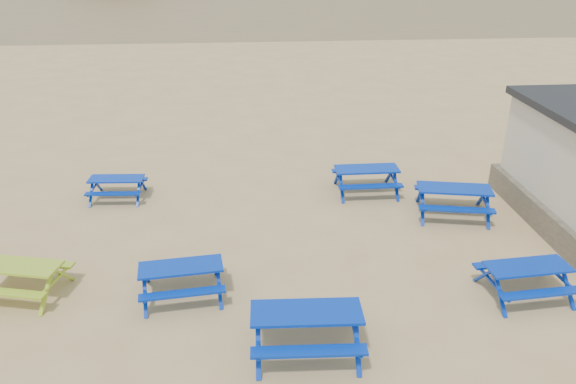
{
  "coord_description": "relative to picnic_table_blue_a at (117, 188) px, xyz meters",
  "views": [
    {
      "loc": [
        -0.8,
        -11.75,
        7.11
      ],
      "look_at": [
        0.33,
        1.5,
        1.0
      ],
      "focal_mm": 35.0,
      "sensor_mm": 36.0,
      "label": 1
    }
  ],
  "objects": [
    {
      "name": "ground",
      "position": [
        4.53,
        -3.65,
        -0.33
      ],
      "size": [
        400.0,
        400.0,
        0.0
      ],
      "primitive_type": "plane",
      "color": "tan",
      "rests_on": "ground"
    },
    {
      "name": "wet_sand",
      "position": [
        4.53,
        51.35,
        -0.32
      ],
      "size": [
        400.0,
        400.0,
        0.0
      ],
      "primitive_type": "plane",
      "color": "olive",
      "rests_on": "ground"
    },
    {
      "name": "picnic_table_blue_a",
      "position": [
        0.0,
        0.0,
        0.0
      ],
      "size": [
        1.64,
        1.35,
        0.66
      ],
      "rotation": [
        0.0,
        0.0,
        -0.06
      ],
      "color": "#012193",
      "rests_on": "ground"
    },
    {
      "name": "picnic_table_blue_b",
      "position": [
        9.45,
        -1.89,
        0.09
      ],
      "size": [
        2.26,
        1.96,
        0.83
      ],
      "rotation": [
        0.0,
        0.0,
        -0.2
      ],
      "color": "#012193",
      "rests_on": "ground"
    },
    {
      "name": "picnic_table_blue_c",
      "position": [
        7.39,
        -0.19,
        0.07
      ],
      "size": [
        1.88,
        1.52,
        0.79
      ],
      "rotation": [
        0.0,
        0.0,
        0.0
      ],
      "color": "#012193",
      "rests_on": "ground"
    },
    {
      "name": "picnic_table_blue_d",
      "position": [
        2.32,
        -5.13,
        0.04
      ],
      "size": [
        1.91,
        1.6,
        0.74
      ],
      "rotation": [
        0.0,
        0.0,
        0.11
      ],
      "color": "#012193",
      "rests_on": "ground"
    },
    {
      "name": "picnic_table_blue_e",
      "position": [
        4.78,
        -7.07,
        0.1
      ],
      "size": [
        2.12,
        1.74,
        0.86
      ],
      "rotation": [
        0.0,
        0.0,
        -0.04
      ],
      "color": "#012193",
      "rests_on": "ground"
    },
    {
      "name": "picnic_table_blue_f",
      "position": [
        9.66,
        -5.75,
        0.04
      ],
      "size": [
        1.88,
        1.56,
        0.74
      ],
      "rotation": [
        0.0,
        0.0,
        0.08
      ],
      "color": "#012193",
      "rests_on": "ground"
    },
    {
      "name": "picnic_table_yellow",
      "position": [
        -1.11,
        -4.79,
        0.04
      ],
      "size": [
        2.03,
        1.78,
        0.73
      ],
      "rotation": [
        0.0,
        0.0,
        -0.24
      ],
      "color": "#90B317",
      "rests_on": "ground"
    }
  ]
}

